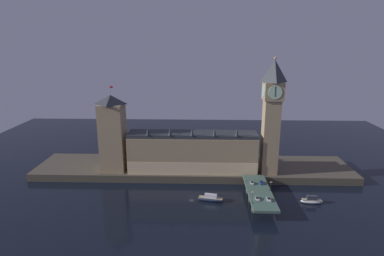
{
  "coord_description": "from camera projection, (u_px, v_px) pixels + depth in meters",
  "views": [
    {
      "loc": [
        5.63,
        -174.98,
        89.0
      ],
      "look_at": [
        -0.42,
        20.0,
        37.27
      ],
      "focal_mm": 30.0,
      "sensor_mm": 36.0,
      "label": 1
    }
  ],
  "objects": [
    {
      "name": "ground_plane",
      "position": [
        192.0,
        197.0,
        192.04
      ],
      "size": [
        400.0,
        400.0,
        0.0
      ],
      "primitive_type": "plane",
      "color": "black"
    },
    {
      "name": "embankment",
      "position": [
        193.0,
        168.0,
        229.07
      ],
      "size": [
        220.0,
        42.0,
        5.04
      ],
      "color": "#4C4438",
      "rests_on": "ground_plane"
    },
    {
      "name": "parliament_hall",
      "position": [
        192.0,
        152.0,
        215.6
      ],
      "size": [
        85.38,
        17.79,
        31.92
      ],
      "color": "tan",
      "rests_on": "embankment"
    },
    {
      "name": "clock_tower",
      "position": [
        272.0,
        114.0,
        204.6
      ],
      "size": [
        12.46,
        12.57,
        75.92
      ],
      "color": "tan",
      "rests_on": "embankment"
    },
    {
      "name": "victoria_tower",
      "position": [
        113.0,
        133.0,
        214.01
      ],
      "size": [
        15.86,
        15.86,
        57.48
      ],
      "color": "tan",
      "rests_on": "embankment"
    },
    {
      "name": "bridge",
      "position": [
        259.0,
        194.0,
        184.82
      ],
      "size": [
        13.56,
        46.0,
        6.8
      ],
      "color": "#476656",
      "rests_on": "ground_plane"
    },
    {
      "name": "car_northbound_lead",
      "position": [
        252.0,
        183.0,
        193.11
      ],
      "size": [
        1.86,
        4.08,
        1.49
      ],
      "color": "white",
      "rests_on": "bridge"
    },
    {
      "name": "car_northbound_trail",
      "position": [
        257.0,
        198.0,
        173.91
      ],
      "size": [
        2.11,
        4.56,
        1.33
      ],
      "color": "silver",
      "rests_on": "bridge"
    },
    {
      "name": "car_southbound_lead",
      "position": [
        269.0,
        199.0,
        172.75
      ],
      "size": [
        1.85,
        4.47,
        1.52
      ],
      "color": "white",
      "rests_on": "bridge"
    },
    {
      "name": "car_southbound_trail",
      "position": [
        262.0,
        183.0,
        193.48
      ],
      "size": [
        1.95,
        4.37,
        1.58
      ],
      "color": "navy",
      "rests_on": "bridge"
    },
    {
      "name": "pedestrian_mid_walk",
      "position": [
        270.0,
        189.0,
        184.21
      ],
      "size": [
        0.38,
        0.38,
        1.77
      ],
      "color": "black",
      "rests_on": "bridge"
    },
    {
      "name": "pedestrian_far_rail",
      "position": [
        246.0,
        181.0,
        195.72
      ],
      "size": [
        0.38,
        0.38,
        1.57
      ],
      "color": "black",
      "rests_on": "bridge"
    },
    {
      "name": "street_lamp_near",
      "position": [
        252.0,
        196.0,
        169.16
      ],
      "size": [
        1.34,
        0.6,
        6.82
      ],
      "color": "#2D3333",
      "rests_on": "bridge"
    },
    {
      "name": "street_lamp_mid",
      "position": [
        271.0,
        185.0,
        183.14
      ],
      "size": [
        1.34,
        0.6,
        5.93
      ],
      "color": "#2D3333",
      "rests_on": "bridge"
    },
    {
      "name": "boat_upstream",
      "position": [
        211.0,
        199.0,
        186.13
      ],
      "size": [
        16.12,
        6.68,
        4.47
      ],
      "color": "#1E2842",
      "rests_on": "ground_plane"
    },
    {
      "name": "boat_downstream",
      "position": [
        312.0,
        201.0,
        183.59
      ],
      "size": [
        12.61,
        4.17,
        4.74
      ],
      "color": "white",
      "rests_on": "ground_plane"
    }
  ]
}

